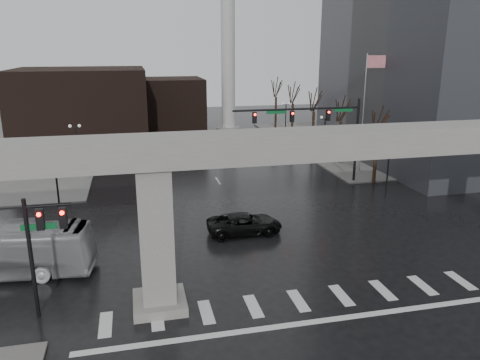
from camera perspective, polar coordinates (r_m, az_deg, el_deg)
The scene contains 21 objects.
ground at distance 25.88m, azimuth 6.35°, elevation -13.32°, with size 160.00×160.00×0.00m, color black.
sidewalk_ne at distance 67.62m, azimuth 17.29°, elevation 4.53°, with size 28.00×36.00×0.15m, color slate.
elevated_guideway at distance 23.77m, azimuth 9.74°, elevation 1.77°, with size 48.00×2.60×8.70m.
building_far_left at distance 64.00m, azimuth -18.68°, elevation 8.28°, with size 16.00×14.00×10.00m, color black.
building_far_mid at distance 73.97m, azimuth -8.53°, elevation 9.07°, with size 10.00×10.00×8.00m, color black.
smokestack at distance 68.64m, azimuth -1.48°, elevation 16.54°, with size 3.60×3.60×30.00m.
signal_mast_arm at distance 43.92m, azimuth 9.67°, elevation 6.83°, with size 12.12×0.43×8.00m.
signal_left_pole at distance 23.78m, azimuth -23.08°, elevation -6.44°, with size 2.30×0.30×6.00m.
flagpole_assembly at distance 49.26m, azimuth 15.21°, elevation 9.47°, with size 2.06×0.12×12.00m.
lamp_right_0 at distance 42.15m, azimuth 17.69°, elevation 2.65°, with size 1.22×0.32×5.11m.
lamp_right_1 at distance 54.40m, azimuth 10.28°, elevation 6.01°, with size 1.22×0.32×5.11m.
lamp_right_2 at distance 67.34m, azimuth 5.60°, elevation 8.06°, with size 1.22×0.32×5.11m.
lamp_left_0 at distance 36.85m, azimuth -21.51°, elevation 0.45°, with size 1.22×0.32×5.11m.
lamp_left_1 at distance 50.41m, azimuth -19.36°, elevation 4.59°, with size 1.22×0.32×5.11m.
lamp_left_2 at distance 64.15m, azimuth -18.12°, elevation 6.96°, with size 1.22×0.32×5.11m.
tree_right_0 at distance 46.20m, azimuth 16.24°, elevation 3.01°, with size 1.09×1.58×7.50m.
tree_right_1 at distance 53.15m, azimuth 12.11°, elevation 5.00°, with size 1.09×1.61×7.67m.
tree_right_2 at distance 60.36m, azimuth 8.93°, elevation 6.50°, with size 1.10×1.63×7.85m.
tree_right_3 at distance 67.75m, azimuth 6.42°, elevation 7.66°, with size 1.11×1.66×8.02m.
tree_right_4 at distance 75.27m, azimuth 4.41°, elevation 8.58°, with size 1.12×1.69×8.19m.
pickup_truck at distance 32.73m, azimuth 0.56°, elevation -5.35°, with size 2.41×5.23×1.45m, color black.
Camera 1 is at (-7.75, -21.24, 12.60)m, focal length 35.00 mm.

